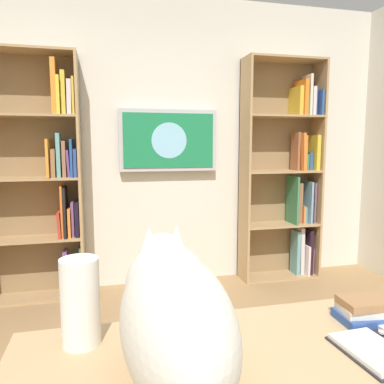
% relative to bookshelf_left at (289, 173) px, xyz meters
% --- Properties ---
extents(wall_back, '(4.52, 0.06, 2.70)m').
position_rel_bookshelf_left_xyz_m(wall_back, '(1.24, -0.17, 0.30)').
color(wall_back, silver).
rests_on(wall_back, ground).
extents(bookshelf_left, '(0.79, 0.28, 2.15)m').
position_rel_bookshelf_left_xyz_m(bookshelf_left, '(0.00, 0.00, 0.00)').
color(bookshelf_left, tan).
rests_on(bookshelf_left, ground).
extents(bookshelf_right, '(0.83, 0.28, 2.11)m').
position_rel_bookshelf_left_xyz_m(bookshelf_right, '(2.30, -0.00, -0.01)').
color(bookshelf_right, tan).
rests_on(bookshelf_right, ground).
extents(wall_mounted_tv, '(0.91, 0.07, 0.57)m').
position_rel_bookshelf_left_xyz_m(wall_mounted_tv, '(1.20, -0.08, 0.32)').
color(wall_mounted_tv, '#B7B7BC').
extents(cat, '(0.26, 0.68, 0.35)m').
position_rel_bookshelf_left_xyz_m(cat, '(1.65, 2.54, -0.11)').
color(cat, silver).
rests_on(cat, desk).
extents(paper_towel_roll, '(0.11, 0.11, 0.25)m').
position_rel_bookshelf_left_xyz_m(paper_towel_roll, '(1.88, 2.33, -0.16)').
color(paper_towel_roll, white).
rests_on(paper_towel_roll, desk).
extents(desk_book_stack, '(0.20, 0.13, 0.08)m').
position_rel_bookshelf_left_xyz_m(desk_book_stack, '(0.98, 2.40, -0.25)').
color(desk_book_stack, '#2D4C93').
rests_on(desk_book_stack, desk).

